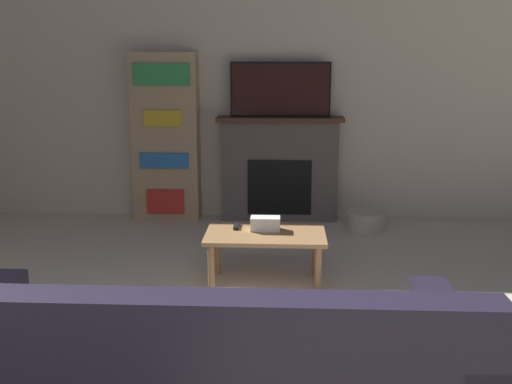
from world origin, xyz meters
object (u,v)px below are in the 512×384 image
(coffee_table, at_px, (265,240))
(fireplace, at_px, (280,168))
(storage_basket, at_px, (366,221))
(tv, at_px, (280,90))
(bookshelf, at_px, (166,137))

(coffee_table, bearing_deg, fireplace, 87.33)
(storage_basket, bearing_deg, tv, 156.44)
(fireplace, relative_size, coffee_table, 1.45)
(tv, bearing_deg, fireplace, 90.00)
(bookshelf, xyz_separation_m, storage_basket, (2.00, -0.37, -0.75))
(bookshelf, bearing_deg, storage_basket, -10.34)
(tv, bearing_deg, bookshelf, -179.89)
(fireplace, bearing_deg, coffee_table, -92.67)
(fireplace, distance_m, bookshelf, 1.20)
(coffee_table, distance_m, storage_basket, 1.72)
(fireplace, xyz_separation_m, storage_basket, (0.84, -0.39, -0.44))
(fireplace, relative_size, storage_basket, 3.52)
(tv, xyz_separation_m, coffee_table, (-0.08, -1.79, -0.99))
(tv, xyz_separation_m, bookshelf, (-1.16, -0.00, -0.49))
(fireplace, distance_m, tv, 0.80)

